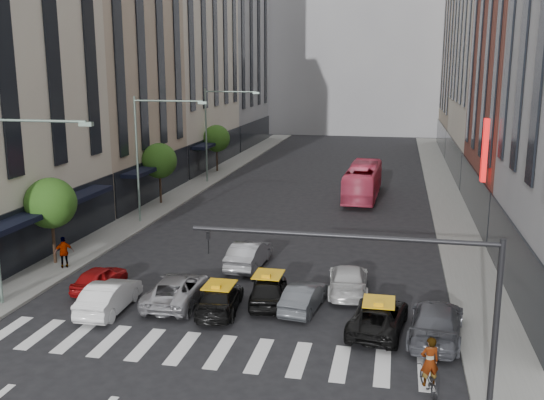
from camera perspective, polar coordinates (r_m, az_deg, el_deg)
The scene contains 30 objects.
ground at distance 23.99m, azimuth -7.35°, elevation -15.42°, with size 160.00×160.00×0.00m, color black.
sidewalk_left at distance 54.50m, azimuth -8.54°, elevation 0.57°, with size 3.00×96.00×0.15m, color slate.
sidewalk_right at distance 51.37m, azimuth 16.31°, elevation -0.53°, with size 3.00×96.00×0.15m, color slate.
building_left_b at distance 53.73m, azimuth -15.37°, elevation 12.91°, with size 8.00×16.00×24.00m, color tan.
building_left_c at distance 70.60m, azimuth -8.74°, elevation 17.87°, with size 8.00×20.00×36.00m, color beige.
building_left_d at distance 88.43m, azimuth -4.25°, elevation 14.91°, with size 8.00×18.00×30.00m, color gray.
building_right_d at distance 85.58m, azimuth 18.92°, elevation 13.70°, with size 8.00×18.00×28.00m, color tan.
building_far at distance 105.44m, azimuth 8.17°, elevation 16.05°, with size 30.00×10.00×36.00m, color gray.
tree_near at distance 36.27m, azimuth -20.11°, elevation -0.29°, with size 2.88×2.88×4.95m.
tree_mid at distance 50.31m, azimuth -10.56°, elevation 3.65°, with size 2.88×2.88×4.95m.
tree_far at distance 65.25m, azimuth -5.24°, elevation 5.79°, with size 2.88×2.88×4.95m.
streetlamp_near at distance 29.99m, azimuth -23.54°, elevation 1.29°, with size 5.38×0.25×9.00m.
streetlamp_mid at distance 43.85m, azimuth -11.50°, elevation 5.30°, with size 5.38×0.25×9.00m.
streetlamp_far at distance 58.80m, azimuth -5.35°, elevation 7.26°, with size 5.38×0.25×9.00m.
traffic_signal at distance 20.13m, azimuth 12.64°, elevation -7.31°, with size 10.10×0.20×6.00m.
liberty_sign at distance 40.67m, azimuth 19.39°, elevation 4.44°, with size 0.30×0.70×4.00m.
car_red at distance 32.33m, azimuth -15.92°, elevation -7.09°, with size 1.47×3.66×1.25m, color maroon.
car_white_front at distance 29.50m, azimuth -15.06°, elevation -8.74°, with size 1.53×4.39×1.45m, color silver.
car_silver at distance 29.78m, azimuth -8.92°, elevation -8.30°, with size 2.32×5.03×1.40m, color #98989D.
taxi_left at distance 28.57m, azimuth -4.94°, elevation -9.22°, with size 1.80×4.43×1.29m, color black.
taxi_center at distance 29.37m, azimuth -0.34°, elevation -8.39°, with size 1.71×4.25×1.45m, color black.
car_grey_mid at distance 28.72m, azimuth 3.02°, elevation -9.07°, with size 1.36×3.91×1.29m, color #3C3F43.
taxi_right at distance 26.93m, azimuth 9.97°, elevation -10.75°, with size 2.16×4.69×1.30m, color black.
car_grey_curb at distance 26.67m, azimuth 15.19°, elevation -11.00°, with size 2.12×5.21×1.51m, color #44464C.
car_row2_left at distance 34.51m, azimuth -2.18°, elevation -5.11°, with size 1.62×4.63×1.53m, color gray.
car_row2_right at distance 30.98m, azimuth 7.20°, elevation -7.42°, with size 1.95×4.80×1.39m, color #BBBBBB.
bus at distance 52.83m, azimuth 8.56°, elevation 1.75°, with size 2.49×10.66×2.97m, color #D43E5D.
motorcycle at distance 22.77m, azimuth 14.52°, elevation -16.11°, with size 0.58×1.67×0.88m, color black.
rider at distance 22.17m, azimuth 14.71°, elevation -13.04°, with size 0.66×0.43×1.82m, color gray.
pedestrian_far at distance 35.83m, azimuth -18.98°, elevation -4.67°, with size 1.04×0.43×1.78m, color gray.
Camera 1 is at (7.19, -19.97, 11.18)m, focal length 40.00 mm.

